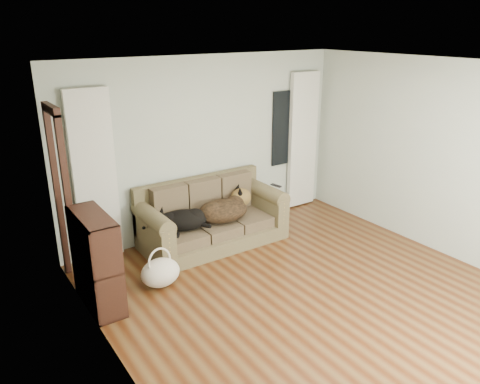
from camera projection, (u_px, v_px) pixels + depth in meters
floor at (319, 301)px, 5.36m from camera, size 5.00×5.00×0.00m
ceiling at (335, 67)px, 4.47m from camera, size 5.00×5.00×0.00m
wall_back at (207, 146)px, 6.86m from camera, size 4.50×0.04×2.60m
wall_left at (120, 249)px, 3.73m from camera, size 0.04×5.00×2.60m
wall_right at (452, 161)px, 6.10m from camera, size 0.04×5.00×2.60m
curtain_left at (95, 177)px, 5.96m from camera, size 0.55×0.08×2.25m
curtain_right at (303, 141)px, 7.80m from camera, size 0.55×0.08×2.25m
window_pane at (285, 128)px, 7.57m from camera, size 0.50×0.03×1.20m
door_casing at (63, 201)px, 5.44m from camera, size 0.07×0.60×2.10m
sofa at (213, 214)px, 6.63m from camera, size 2.03×0.87×0.83m
dog_black_lab at (181, 221)px, 6.33m from camera, size 0.77×0.69×0.27m
dog_shepherd at (225, 210)px, 6.65m from camera, size 0.81×0.60×0.34m
tv_remote at (276, 186)px, 6.94m from camera, size 0.09×0.19×0.02m
tote_bag at (160, 274)px, 5.62m from camera, size 0.52×0.43×0.35m
bookshelf at (97, 264)px, 5.14m from camera, size 0.40×0.89×1.09m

